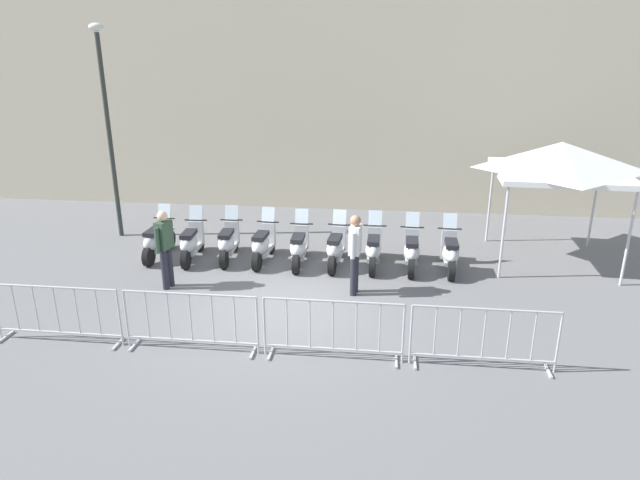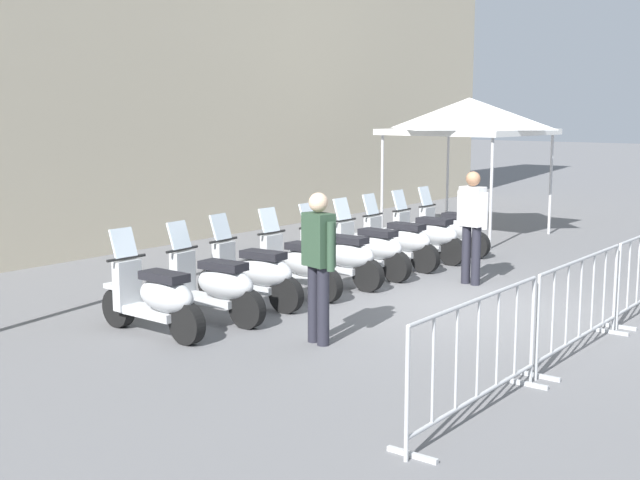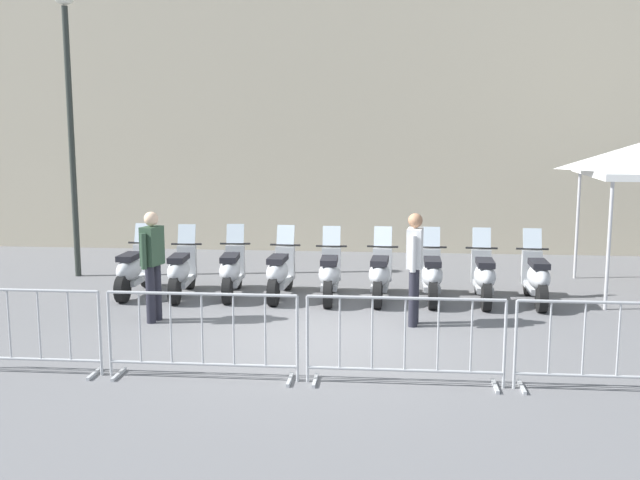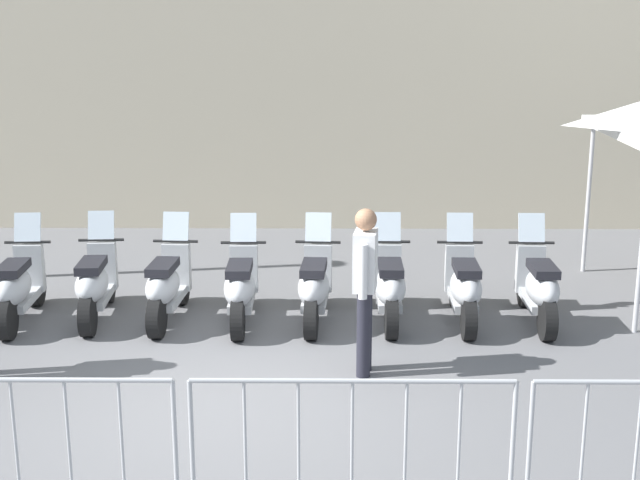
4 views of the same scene
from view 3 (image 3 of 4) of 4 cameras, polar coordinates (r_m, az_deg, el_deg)
ground_plane at (r=10.60m, az=-0.25°, el=-7.69°), size 120.00×120.00×0.00m
motorcycle_0 at (r=13.55m, az=-14.35°, el=-2.33°), size 0.56×1.72×1.24m
motorcycle_1 at (r=13.22m, az=-10.79°, el=-2.49°), size 0.59×1.72×1.24m
motorcycle_2 at (r=13.12m, az=-6.91°, el=-2.48°), size 0.60×1.72×1.24m
motorcycle_3 at (r=12.91m, az=-3.16°, el=-2.61°), size 0.56×1.72×1.24m
motorcycle_4 at (r=12.76m, az=0.77°, el=-2.74°), size 0.56×1.73×1.24m
motorcycle_5 at (r=12.75m, az=4.72°, el=-2.78°), size 0.56×1.72×1.24m
motorcycle_6 at (r=12.80m, az=8.71°, el=-2.80°), size 0.56×1.72×1.24m
motorcycle_7 at (r=12.86m, az=12.65°, el=-2.86°), size 0.56×1.72×1.24m
motorcycle_8 at (r=13.00m, az=16.53°, el=-2.89°), size 0.56×1.72×1.24m
barrier_segment_0 at (r=9.82m, az=-23.07°, el=-6.56°), size 2.33×0.55×1.07m
barrier_segment_1 at (r=8.95m, az=-9.17°, el=-7.43°), size 2.33×0.55×1.07m
barrier_segment_2 at (r=8.68m, az=6.64°, el=-7.88°), size 2.33×0.55×1.07m
barrier_segment_3 at (r=9.08m, az=22.24°, el=-7.76°), size 2.33×0.55×1.07m
street_lamp at (r=15.42m, az=-18.94°, el=9.67°), size 0.36×0.36×5.54m
officer_near_row_end at (r=11.17m, az=7.39°, el=-1.74°), size 0.25×0.55×1.73m
officer_mid_plaza at (r=11.57m, az=-12.94°, el=-1.51°), size 0.29×0.54×1.73m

